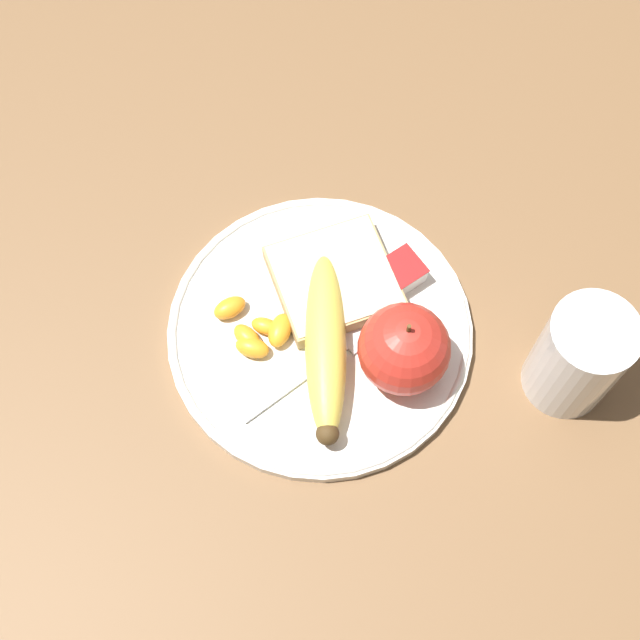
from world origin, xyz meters
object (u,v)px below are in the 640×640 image
(fork, at_px, (329,355))
(jam_packet, at_px, (401,277))
(juice_glass, at_px, (578,358))
(bread_slice, at_px, (334,280))
(banana, at_px, (326,347))
(plate, at_px, (320,331))
(apple, at_px, (404,349))

(fork, bearing_deg, jam_packet, 9.99)
(juice_glass, height_order, bread_slice, juice_glass)
(juice_glass, distance_m, jam_packet, 0.17)
(banana, height_order, bread_slice, banana)
(jam_packet, bearing_deg, banana, -168.94)
(plate, xyz_separation_m, juice_glass, (0.15, -0.16, 0.04))
(juice_glass, height_order, banana, juice_glass)
(banana, xyz_separation_m, fork, (0.00, -0.00, -0.02))
(fork, bearing_deg, apple, -46.25)
(banana, height_order, fork, banana)
(bread_slice, bearing_deg, plate, -141.47)
(apple, height_order, bread_slice, apple)
(apple, distance_m, jam_packet, 0.09)
(plate, bearing_deg, jam_packet, -2.69)
(fork, bearing_deg, bread_slice, 48.05)
(plate, height_order, jam_packet, jam_packet)
(apple, relative_size, jam_packet, 2.07)
(plate, distance_m, fork, 0.03)
(banana, xyz_separation_m, jam_packet, (0.10, 0.02, -0.01))
(banana, xyz_separation_m, bread_slice, (0.05, 0.05, -0.01))
(plate, relative_size, fork, 1.71)
(bread_slice, height_order, jam_packet, same)
(banana, distance_m, jam_packet, 0.10)
(banana, bearing_deg, apple, -44.15)
(jam_packet, bearing_deg, juice_glass, -67.59)
(juice_glass, bearing_deg, fork, 140.11)
(plate, distance_m, jam_packet, 0.09)
(juice_glass, xyz_separation_m, jam_packet, (-0.06, 0.16, -0.03))
(plate, height_order, bread_slice, bread_slice)
(apple, relative_size, bread_slice, 0.69)
(plate, bearing_deg, juice_glass, -46.52)
(juice_glass, relative_size, banana, 0.68)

